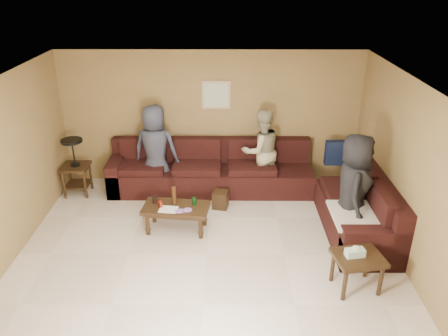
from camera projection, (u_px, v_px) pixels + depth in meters
name	position (u px, v px, depth m)	size (l,w,h in m)	color
room	(204.00, 149.00, 5.65)	(5.60, 5.50, 2.50)	beige
sectional_sofa	(257.00, 187.00, 7.59)	(4.65, 2.90, 0.97)	black
coffee_table	(176.00, 210.00, 6.81)	(1.07, 0.62, 0.71)	#301E10
end_table_left	(75.00, 166.00, 7.83)	(0.47, 0.47, 1.06)	#301E10
side_table_right	(358.00, 261.00, 5.54)	(0.69, 0.60, 0.65)	#301E10
waste_bin	(221.00, 199.00, 7.54)	(0.25, 0.25, 0.30)	#301E10
wall_art	(216.00, 95.00, 7.88)	(0.52, 0.04, 0.52)	tan
person_left	(156.00, 150.00, 7.82)	(0.81, 0.53, 1.65)	#313444
person_middle	(261.00, 151.00, 7.91)	(0.75, 0.59, 1.55)	tan
person_right	(353.00, 189.00, 6.39)	(0.83, 0.54, 1.70)	black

